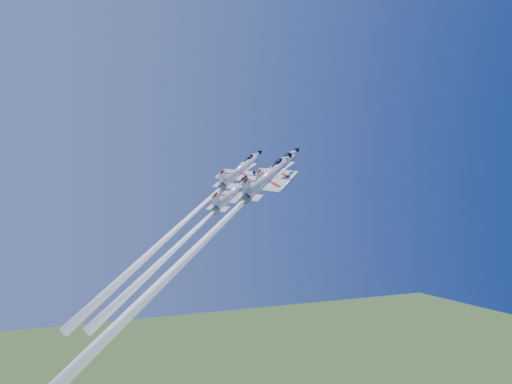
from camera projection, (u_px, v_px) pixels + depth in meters
name	position (u px, v px, depth m)	size (l,w,h in m)	color
jet_lead	(211.00, 235.00, 106.20)	(45.86, 25.53, 46.03)	silver
jet_left	(184.00, 222.00, 109.91)	(39.16, 21.85, 38.87)	silver
jet_right	(190.00, 254.00, 98.30)	(48.61, 27.06, 48.74)	silver
jet_slot	(189.00, 235.00, 104.96)	(33.01, 18.48, 32.13)	silver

